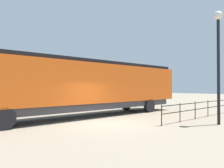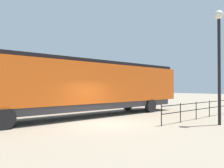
% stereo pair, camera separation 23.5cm
% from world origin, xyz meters
% --- Properties ---
extents(ground_plane, '(120.00, 120.00, 0.00)m').
position_xyz_m(ground_plane, '(0.00, 0.00, 0.00)').
color(ground_plane, gray).
extents(locomotive, '(2.91, 17.50, 3.88)m').
position_xyz_m(locomotive, '(-3.26, 1.30, 2.20)').
color(locomotive, '#D15114').
rests_on(locomotive, ground_plane).
extents(lamp_post, '(0.49, 0.49, 6.27)m').
position_xyz_m(lamp_post, '(4.35, 4.38, 4.29)').
color(lamp_post, black).
rests_on(lamp_post, ground_plane).
extents(platform_fence, '(0.05, 9.30, 1.13)m').
position_xyz_m(platform_fence, '(2.49, 6.29, 0.73)').
color(platform_fence, black).
rests_on(platform_fence, ground_plane).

